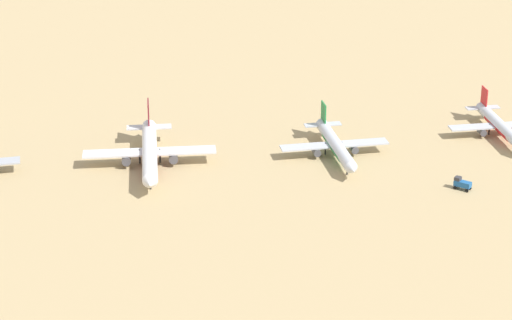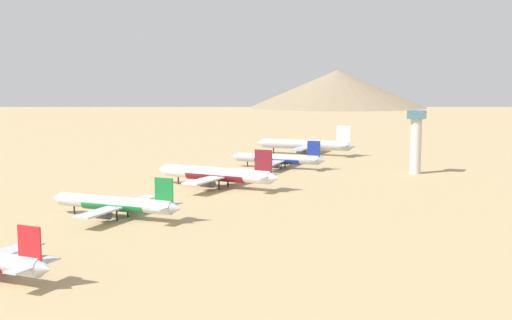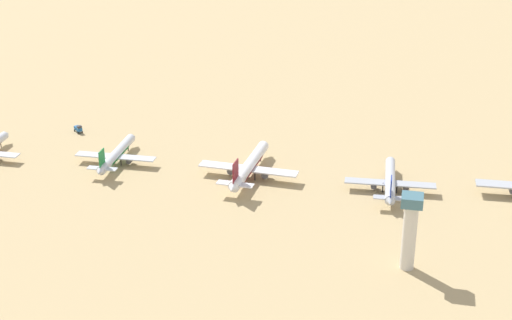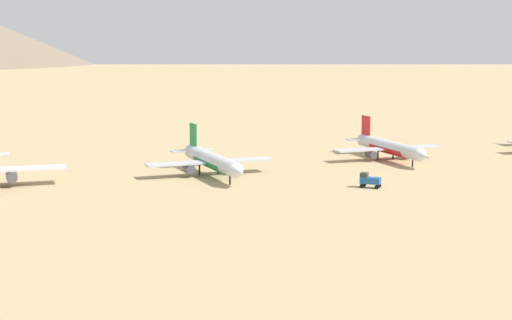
# 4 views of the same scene
# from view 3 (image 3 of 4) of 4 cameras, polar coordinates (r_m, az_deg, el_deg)

# --- Properties ---
(ground_plane) EXTENTS (2173.10, 2173.10, 0.00)m
(ground_plane) POSITION_cam_3_polar(r_m,az_deg,el_deg) (353.26, -10.51, -0.40)
(ground_plane) COLOR tan
(parked_jet_1) EXTENTS (46.32, 37.63, 13.36)m
(parked_jet_1) POSITION_cam_3_polar(r_m,az_deg,el_deg) (326.97, 9.80, -1.49)
(parked_jet_1) COLOR #B2B7C1
(parked_jet_1) RESTS_ON ground
(parked_jet_2) EXTENTS (53.64, 43.58, 15.47)m
(parked_jet_2) POSITION_cam_3_polar(r_m,az_deg,el_deg) (334.12, -0.50, -0.44)
(parked_jet_2) COLOR white
(parked_jet_2) RESTS_ON ground
(parked_jet_3) EXTENTS (45.22, 36.67, 13.06)m
(parked_jet_3) POSITION_cam_3_polar(r_m,az_deg,el_deg) (353.65, -10.19, 0.42)
(parked_jet_3) COLOR silver
(parked_jet_3) RESTS_ON ground
(service_truck) EXTENTS (5.37, 5.51, 3.90)m
(service_truck) POSITION_cam_3_polar(r_m,az_deg,el_deg) (394.08, -12.88, 2.27)
(service_truck) COLOR #1E5999
(service_truck) RESTS_ON ground
(control_tower) EXTENTS (7.20, 7.20, 27.61)m
(control_tower) POSITION_cam_3_polar(r_m,az_deg,el_deg) (267.21, 11.20, -4.90)
(control_tower) COLOR beige
(control_tower) RESTS_ON ground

